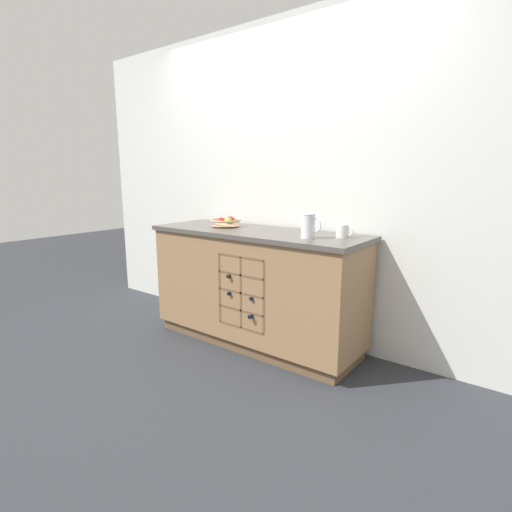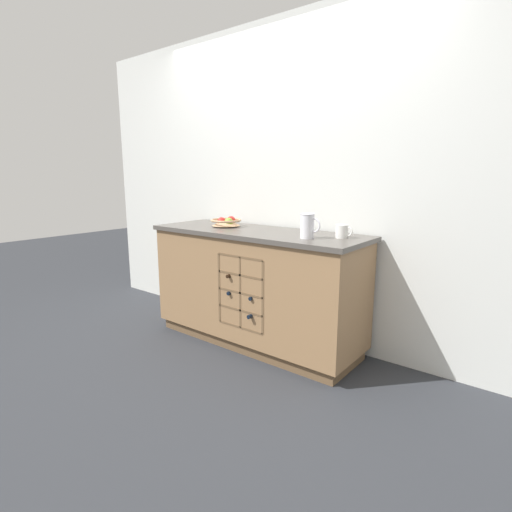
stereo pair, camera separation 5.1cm
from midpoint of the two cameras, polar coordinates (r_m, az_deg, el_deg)
The scene contains 6 objects.
ground_plane at distance 3.35m, azimuth 0.45°, elevation -12.14°, with size 14.00×14.00×0.00m, color #2D3035.
back_wall at distance 3.35m, azimuth 4.24°, elevation 10.30°, with size 4.40×0.06×2.55m, color silver.
kitchen_island at distance 3.19m, azimuth 0.45°, elevation -4.43°, with size 1.76×0.62×0.92m.
fruit_bowl at distance 3.33m, azimuth -3.82°, elevation 4.91°, with size 0.25×0.25×0.08m.
white_pitcher at distance 2.72m, azimuth 7.94°, elevation 4.36°, with size 0.15×0.10×0.17m.
ceramic_mug at distance 2.79m, azimuth 12.74°, elevation 3.46°, with size 0.12×0.09×0.09m.
Camera 2 is at (1.90, -2.41, 1.35)m, focal length 28.00 mm.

